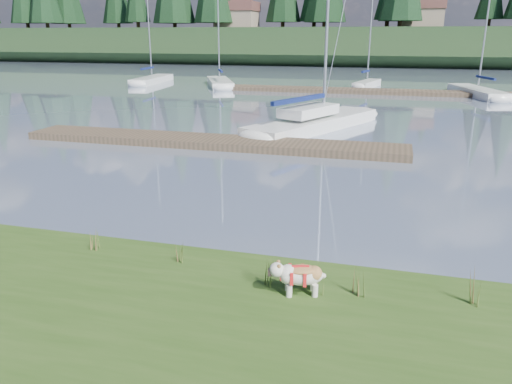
% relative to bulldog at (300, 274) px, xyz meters
% --- Properties ---
extents(ground, '(200.00, 200.00, 0.00)m').
position_rel_bulldog_xyz_m(ground, '(-1.97, 32.78, -0.69)').
color(ground, gray).
rests_on(ground, ground).
extents(ridge, '(200.00, 20.00, 5.00)m').
position_rel_bulldog_xyz_m(ridge, '(-1.97, 75.78, 1.81)').
color(ridge, black).
rests_on(ridge, ground).
extents(bulldog, '(0.93, 0.53, 0.54)m').
position_rel_bulldog_xyz_m(bulldog, '(0.00, 0.00, 0.00)').
color(bulldog, silver).
rests_on(bulldog, bank).
extents(sailboat_main, '(5.88, 9.89, 14.22)m').
position_rel_bulldog_xyz_m(sailboat_main, '(-2.10, 17.14, -0.27)').
color(sailboat_main, white).
rests_on(sailboat_main, ground).
extents(dock_near, '(16.00, 2.00, 0.30)m').
position_rel_bulldog_xyz_m(dock_near, '(-5.97, 11.78, -0.54)').
color(dock_near, '#4C3D2C').
rests_on(dock_near, ground).
extents(dock_far, '(26.00, 2.20, 0.30)m').
position_rel_bulldog_xyz_m(dock_far, '(0.03, 32.78, -0.54)').
color(dock_far, '#4C3D2C').
rests_on(dock_far, ground).
extents(sailboat_bg_0, '(2.50, 8.47, 12.06)m').
position_rel_bulldog_xyz_m(sailboat_bg_0, '(-20.86, 36.79, -0.37)').
color(sailboat_bg_0, white).
rests_on(sailboat_bg_0, ground).
extents(sailboat_bg_1, '(5.16, 8.67, 12.95)m').
position_rel_bulldog_xyz_m(sailboat_bg_1, '(-14.05, 35.71, -0.37)').
color(sailboat_bg_1, white).
rests_on(sailboat_bg_1, ground).
extents(sailboat_bg_2, '(2.29, 5.79, 8.80)m').
position_rel_bulldog_xyz_m(sailboat_bg_2, '(-1.06, 37.54, -0.35)').
color(sailboat_bg_2, white).
rests_on(sailboat_bg_2, ground).
extents(sailboat_bg_3, '(3.87, 8.68, 12.49)m').
position_rel_bulldog_xyz_m(sailboat_bg_3, '(6.87, 33.87, -0.37)').
color(sailboat_bg_3, white).
rests_on(sailboat_bg_3, ground).
extents(weed_0, '(0.17, 0.14, 0.51)m').
position_rel_bulldog_xyz_m(weed_0, '(-2.39, 0.60, -0.13)').
color(weed_0, '#475B23').
rests_on(weed_0, bank).
extents(weed_1, '(0.17, 0.14, 0.50)m').
position_rel_bulldog_xyz_m(weed_1, '(-0.56, 0.10, -0.13)').
color(weed_1, '#475B23').
rests_on(weed_1, bank).
extents(weed_2, '(0.17, 0.14, 0.60)m').
position_rel_bulldog_xyz_m(weed_2, '(0.93, 0.20, -0.09)').
color(weed_2, '#475B23').
rests_on(weed_2, bank).
extents(weed_3, '(0.17, 0.14, 0.50)m').
position_rel_bulldog_xyz_m(weed_3, '(-4.17, 0.64, -0.13)').
color(weed_3, '#475B23').
rests_on(weed_3, bank).
extents(weed_4, '(0.17, 0.14, 0.45)m').
position_rel_bulldog_xyz_m(weed_4, '(0.28, 0.11, -0.15)').
color(weed_4, '#475B23').
rests_on(weed_4, bank).
extents(weed_5, '(0.17, 0.14, 0.70)m').
position_rel_bulldog_xyz_m(weed_5, '(2.68, 0.40, -0.05)').
color(weed_5, '#475B23').
rests_on(weed_5, bank).
extents(mud_lip, '(60.00, 0.50, 0.14)m').
position_rel_bulldog_xyz_m(mud_lip, '(-1.97, 1.18, -0.62)').
color(mud_lip, '#33281C').
rests_on(mud_lip, ground).
extents(house_0, '(6.30, 5.30, 4.65)m').
position_rel_bulldog_xyz_m(house_0, '(-23.97, 72.78, 6.62)').
color(house_0, gray).
rests_on(house_0, ridge).
extents(house_1, '(6.30, 5.30, 4.65)m').
position_rel_bulldog_xyz_m(house_1, '(4.03, 73.78, 6.62)').
color(house_1, gray).
rests_on(house_1, ridge).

